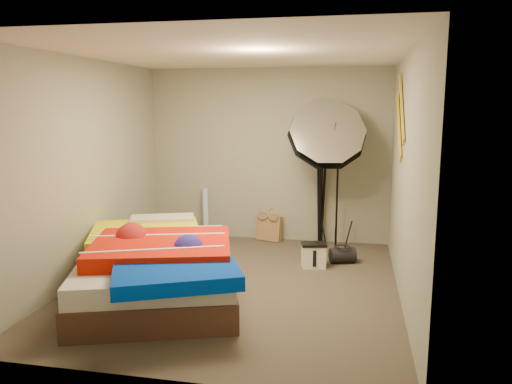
% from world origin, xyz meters
% --- Properties ---
extents(floor, '(4.00, 4.00, 0.00)m').
position_xyz_m(floor, '(0.00, 0.00, 0.00)').
color(floor, '#4B4339').
rests_on(floor, ground).
extents(ceiling, '(4.00, 4.00, 0.00)m').
position_xyz_m(ceiling, '(0.00, 0.00, 2.50)').
color(ceiling, silver).
rests_on(ceiling, wall_back).
extents(wall_back, '(3.50, 0.00, 3.50)m').
position_xyz_m(wall_back, '(0.00, 2.00, 1.25)').
color(wall_back, gray).
rests_on(wall_back, floor).
extents(wall_front, '(3.50, 0.00, 3.50)m').
position_xyz_m(wall_front, '(0.00, -2.00, 1.25)').
color(wall_front, gray).
rests_on(wall_front, floor).
extents(wall_left, '(0.00, 4.00, 4.00)m').
position_xyz_m(wall_left, '(-1.75, 0.00, 1.25)').
color(wall_left, gray).
rests_on(wall_left, floor).
extents(wall_right, '(0.00, 4.00, 4.00)m').
position_xyz_m(wall_right, '(1.75, 0.00, 1.25)').
color(wall_right, gray).
rests_on(wall_right, floor).
extents(tote_bag, '(0.40, 0.26, 0.38)m').
position_xyz_m(tote_bag, '(0.04, 1.90, 0.18)').
color(tote_bag, tan).
rests_on(tote_bag, floor).
extents(wrapping_roll, '(0.16, 0.23, 0.75)m').
position_xyz_m(wrapping_roll, '(-0.92, 1.86, 0.37)').
color(wrapping_roll, '#5E9CE0').
rests_on(wrapping_roll, floor).
extents(camera_case, '(0.32, 0.26, 0.28)m').
position_xyz_m(camera_case, '(0.79, 0.78, 0.14)').
color(camera_case, white).
rests_on(camera_case, floor).
extents(duffel_bag, '(0.36, 0.29, 0.19)m').
position_xyz_m(duffel_bag, '(1.13, 1.03, 0.10)').
color(duffel_bag, black).
rests_on(duffel_bag, floor).
extents(wall_stripe_upper, '(0.02, 0.91, 0.78)m').
position_xyz_m(wall_stripe_upper, '(1.73, 0.60, 1.95)').
color(wall_stripe_upper, gold).
rests_on(wall_stripe_upper, wall_right).
extents(wall_stripe_lower, '(0.02, 0.91, 0.78)m').
position_xyz_m(wall_stripe_lower, '(1.73, 0.85, 1.75)').
color(wall_stripe_lower, gold).
rests_on(wall_stripe_lower, wall_right).
extents(bed, '(2.19, 2.58, 0.64)m').
position_xyz_m(bed, '(-0.73, -0.44, 0.32)').
color(bed, '#4D3023').
rests_on(bed, floor).
extents(photo_umbrella, '(1.23, 0.84, 2.18)m').
position_xyz_m(photo_umbrella, '(0.87, 1.53, 1.57)').
color(photo_umbrella, black).
rests_on(photo_umbrella, floor).
extents(camera_tripod, '(0.10, 0.10, 1.43)m').
position_xyz_m(camera_tripod, '(0.79, 1.88, 0.82)').
color(camera_tripod, black).
rests_on(camera_tripod, floor).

